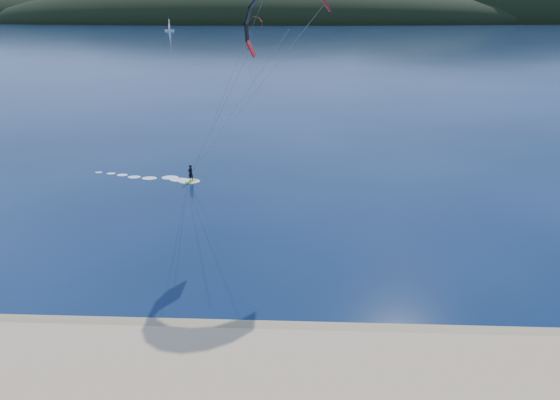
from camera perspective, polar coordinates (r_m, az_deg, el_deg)
wet_sand at (r=23.03m, az=-5.01°, el=-16.78°), size 220.00×2.50×0.10m
headland at (r=758.59m, az=2.24°, el=21.37°), size 1200.00×310.00×140.00m
kitesurfer_near at (r=33.71m, az=-0.12°, el=19.48°), size 23.29×9.06×17.39m
kitesurfer_far at (r=213.88m, az=-3.18°, el=21.12°), size 7.89×5.71×12.01m
sailboat at (r=428.56m, az=-13.75°, el=20.06°), size 7.58×5.02×11.07m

